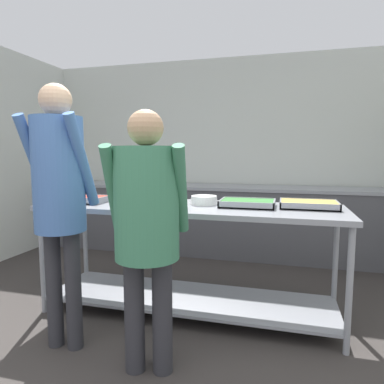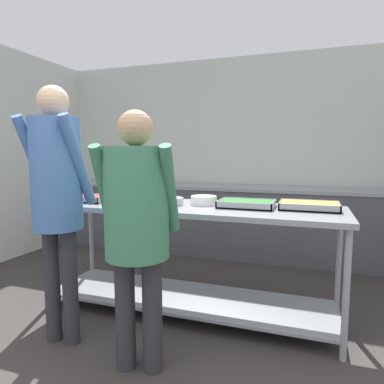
# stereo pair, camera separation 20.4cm
# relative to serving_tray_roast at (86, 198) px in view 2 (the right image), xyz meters

# --- Properties ---
(wall_rear) EXTENTS (5.09, 0.06, 2.65)m
(wall_rear) POSITION_rel_serving_tray_roast_xyz_m (0.80, 2.21, 0.38)
(wall_rear) COLOR silver
(wall_rear) RESTS_ON ground_plane
(back_counter) EXTENTS (4.93, 0.65, 0.92)m
(back_counter) POSITION_rel_serving_tray_roast_xyz_m (0.80, 1.84, -0.48)
(back_counter) COLOR #4C4C51
(back_counter) RESTS_ON ground_plane
(serving_counter) EXTENTS (2.48, 0.74, 0.92)m
(serving_counter) POSITION_rel_serving_tray_roast_xyz_m (0.95, 0.06, -0.32)
(serving_counter) COLOR gray
(serving_counter) RESTS_ON ground_plane
(serving_tray_roast) EXTENTS (0.43, 0.27, 0.05)m
(serving_tray_roast) POSITION_rel_serving_tray_roast_xyz_m (0.00, 0.00, 0.00)
(serving_tray_roast) COLOR gray
(serving_tray_roast) RESTS_ON serving_counter
(sauce_pan) EXTENTS (0.40, 0.26, 0.10)m
(sauce_pan) POSITION_rel_serving_tray_roast_xyz_m (0.45, 0.06, 0.03)
(sauce_pan) COLOR gray
(sauce_pan) RESTS_ON serving_counter
(broccoli_bowl) EXTENTS (0.22, 0.22, 0.11)m
(broccoli_bowl) POSITION_rel_serving_tray_roast_xyz_m (0.80, 0.04, 0.01)
(broccoli_bowl) COLOR #B2B2B7
(broccoli_bowl) RESTS_ON serving_counter
(plate_stack) EXTENTS (0.23, 0.23, 0.07)m
(plate_stack) POSITION_rel_serving_tray_roast_xyz_m (1.06, 0.15, 0.01)
(plate_stack) COLOR white
(plate_stack) RESTS_ON serving_counter
(serving_tray_greens) EXTENTS (0.43, 0.31, 0.05)m
(serving_tray_greens) POSITION_rel_serving_tray_roast_xyz_m (1.42, 0.13, 0.00)
(serving_tray_greens) COLOR gray
(serving_tray_greens) RESTS_ON serving_counter
(serving_tray_vegetables) EXTENTS (0.44, 0.31, 0.05)m
(serving_tray_vegetables) POSITION_rel_serving_tray_roast_xyz_m (1.89, 0.19, 0.00)
(serving_tray_vegetables) COLOR gray
(serving_tray_vegetables) RESTS_ON serving_counter
(guest_serving_left) EXTENTS (0.52, 0.39, 1.59)m
(guest_serving_left) POSITION_rel_serving_tray_roast_xyz_m (0.92, -0.77, 0.03)
(guest_serving_left) COLOR #2D2D33
(guest_serving_left) RESTS_ON ground_plane
(guest_serving_right) EXTENTS (0.44, 0.35, 1.79)m
(guest_serving_right) POSITION_rel_serving_tray_roast_xyz_m (0.26, -0.67, 0.18)
(guest_serving_right) COLOR #2D2D33
(guest_serving_right) RESTS_ON ground_plane
(water_bottle) EXTENTS (0.06, 0.06, 0.30)m
(water_bottle) POSITION_rel_serving_tray_roast_xyz_m (-0.35, 1.89, 0.11)
(water_bottle) COLOR #23602D
(water_bottle) RESTS_ON back_counter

